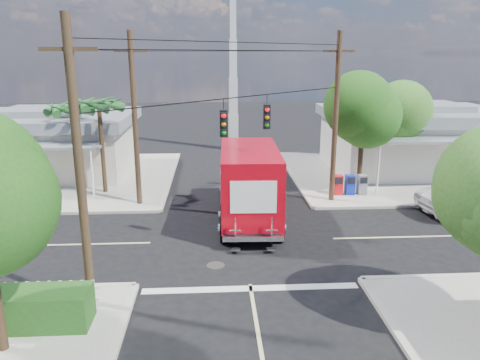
{
  "coord_description": "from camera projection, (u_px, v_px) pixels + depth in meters",
  "views": [
    {
      "loc": [
        -1.23,
        -18.92,
        7.88
      ],
      "look_at": [
        0.0,
        2.0,
        2.2
      ],
      "focal_mm": 35.0,
      "sensor_mm": 36.0,
      "label": 1
    }
  ],
  "objects": [
    {
      "name": "palm_nw_front",
      "position": [
        99.0,
        107.0,
        25.84
      ],
      "size": [
        3.01,
        3.08,
        5.59
      ],
      "color": "#422D1C",
      "rests_on": "sidewalk_nw"
    },
    {
      "name": "radio_tower",
      "position": [
        233.0,
        82.0,
        38.18
      ],
      "size": [
        0.8,
        0.8,
        17.0
      ],
      "color": "silver",
      "rests_on": "ground"
    },
    {
      "name": "palm_nw_back",
      "position": [
        71.0,
        110.0,
        27.27
      ],
      "size": [
        3.01,
        3.08,
        5.19
      ],
      "color": "#422D1C",
      "rests_on": "sidewalk_nw"
    },
    {
      "name": "picket_fence",
      "position": [
        1.0,
        296.0,
        14.34
      ],
      "size": [
        5.94,
        0.06,
        1.0
      ],
      "color": "silver",
      "rests_on": "sidewalk_sw"
    },
    {
      "name": "delivery_truck",
      "position": [
        249.0,
        182.0,
        22.58
      ],
      "size": [
        2.95,
        8.55,
        3.66
      ],
      "color": "black",
      "rests_on": "ground"
    },
    {
      "name": "tree_ne_front",
      "position": [
        364.0,
        111.0,
        26.03
      ],
      "size": [
        4.21,
        4.14,
        6.66
      ],
      "color": "#422D1C",
      "rests_on": "sidewalk_ne"
    },
    {
      "name": "vending_boxes",
      "position": [
        350.0,
        185.0,
        26.52
      ],
      "size": [
        1.9,
        0.5,
        1.1
      ],
      "color": "red",
      "rests_on": "sidewalk_ne"
    },
    {
      "name": "road_markings",
      "position": [
        245.0,
        255.0,
        18.94
      ],
      "size": [
        32.0,
        32.0,
        0.01
      ],
      "color": "beige",
      "rests_on": "ground"
    },
    {
      "name": "sidewalk_nw",
      "position": [
        64.0,
        178.0,
        30.2
      ],
      "size": [
        14.12,
        14.12,
        0.14
      ],
      "color": "#9E998F",
      "rests_on": "ground"
    },
    {
      "name": "tree_ne_back",
      "position": [
        394.0,
        116.0,
        28.45
      ],
      "size": [
        3.77,
        3.66,
        5.82
      ],
      "color": "#422D1C",
      "rests_on": "sidewalk_ne"
    },
    {
      "name": "sidewalk_ne",
      "position": [
        393.0,
        174.0,
        31.44
      ],
      "size": [
        14.12,
        14.12,
        0.14
      ],
      "color": "#9E998F",
      "rests_on": "ground"
    },
    {
      "name": "utility_poles",
      "position": [
        205.0,
        129.0,
        20.59
      ],
      "size": [
        12.0,
        10.68,
        9.0
      ],
      "color": "#473321",
      "rests_on": "ground"
    },
    {
      "name": "parked_car",
      "position": [
        476.0,
        199.0,
        23.51
      ],
      "size": [
        6.01,
        3.37,
        1.59
      ],
      "primitive_type": "imported",
      "rotation": [
        0.0,
        0.0,
        1.7
      ],
      "color": "silver",
      "rests_on": "ground"
    },
    {
      "name": "building_ne",
      "position": [
        414.0,
        138.0,
        31.99
      ],
      "size": [
        11.8,
        10.2,
        4.5
      ],
      "color": "white",
      "rests_on": "sidewalk_ne"
    },
    {
      "name": "ground",
      "position": [
        243.0,
        241.0,
        20.36
      ],
      "size": [
        120.0,
        120.0,
        0.0
      ],
      "primitive_type": "plane",
      "color": "black",
      "rests_on": "ground"
    },
    {
      "name": "building_nw",
      "position": [
        51.0,
        141.0,
        31.1
      ],
      "size": [
        10.8,
        10.2,
        4.3
      ],
      "color": "beige",
      "rests_on": "sidewalk_nw"
    }
  ]
}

